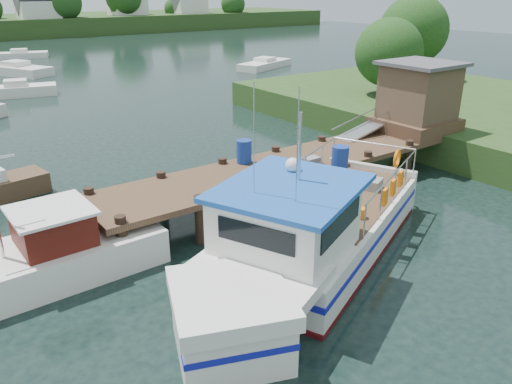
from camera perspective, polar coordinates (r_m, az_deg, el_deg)
ground_plane at (r=18.32m, az=-0.23°, el=-1.63°), size 160.00×160.00×0.00m
dock at (r=21.85m, az=13.87°, el=7.91°), size 16.60×3.00×4.78m
lobster_boat at (r=13.98m, az=6.00°, el=-5.14°), size 11.13×7.10×5.58m
work_boat at (r=14.67m, az=-25.01°, el=-7.45°), size 7.97×2.61×4.20m
moored_far at (r=64.86m, az=-25.40°, el=13.99°), size 6.39×3.82×1.03m
moored_b at (r=41.42m, az=-25.68°, el=10.44°), size 5.79×3.12×1.22m
moored_c at (r=51.35m, az=1.02°, el=14.40°), size 7.04×4.52×1.05m
moored_d at (r=52.38m, az=-25.71°, el=12.51°), size 5.44×7.59×1.23m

